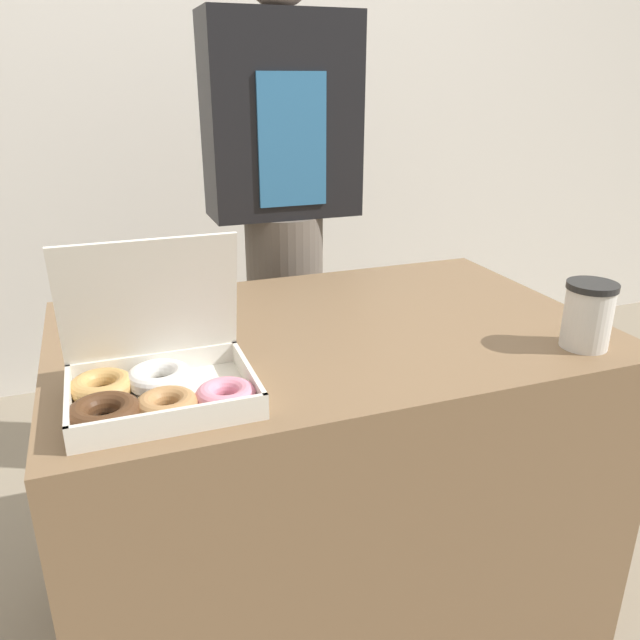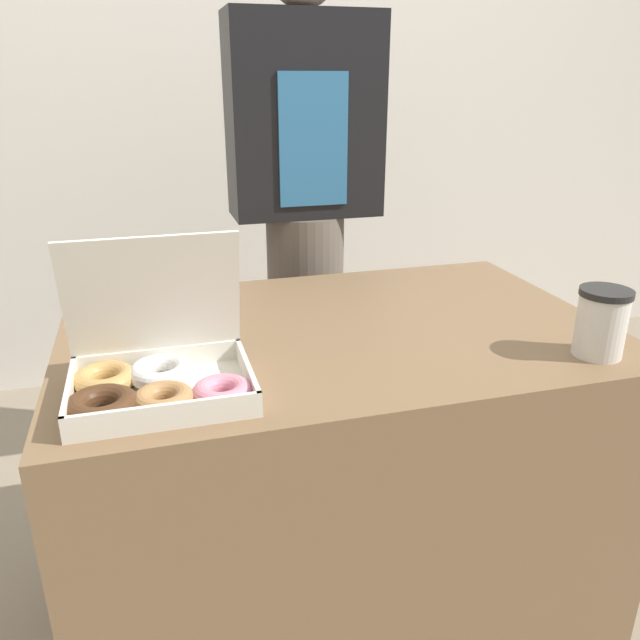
% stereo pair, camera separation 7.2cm
% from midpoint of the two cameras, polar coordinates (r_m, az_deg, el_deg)
% --- Properties ---
extents(ground_plane, '(14.00, 14.00, 0.00)m').
position_cam_midpoint_polar(ground_plane, '(1.69, 2.64, -23.86)').
color(ground_plane, gray).
extents(wall_back, '(10.00, 0.05, 2.60)m').
position_cam_midpoint_polar(wall_back, '(2.60, -7.72, 23.26)').
color(wall_back, silver).
rests_on(wall_back, ground_plane).
extents(table, '(1.11, 0.73, 0.72)m').
position_cam_midpoint_polar(table, '(1.46, 2.88, -13.86)').
color(table, brown).
rests_on(table, ground_plane).
extents(donut_box, '(0.32, 0.24, 0.25)m').
position_cam_midpoint_polar(donut_box, '(1.02, -13.23, -5.07)').
color(donut_box, white).
rests_on(donut_box, table).
extents(coffee_cup, '(0.09, 0.09, 0.13)m').
position_cam_midpoint_polar(coffee_cup, '(1.26, 25.84, -0.22)').
color(coffee_cup, silver).
rests_on(coffee_cup, table).
extents(person_customer, '(0.41, 0.23, 1.57)m').
position_cam_midpoint_polar(person_customer, '(1.81, -0.24, 10.01)').
color(person_customer, '#665B51').
rests_on(person_customer, ground_plane).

